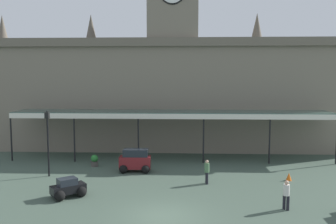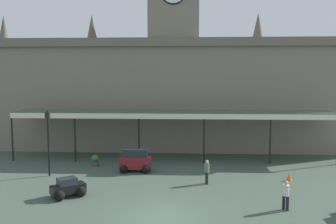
{
  "view_description": "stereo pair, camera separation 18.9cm",
  "coord_description": "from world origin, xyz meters",
  "px_view_note": "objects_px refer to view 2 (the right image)",
  "views": [
    {
      "loc": [
        1.08,
        -18.44,
        7.45
      ],
      "look_at": [
        0.0,
        6.37,
        4.91
      ],
      "focal_mm": 38.7,
      "sensor_mm": 36.0,
      "label": 1
    },
    {
      "loc": [
        1.27,
        -18.44,
        7.45
      ],
      "look_at": [
        0.0,
        6.37,
        4.91
      ],
      "focal_mm": 38.7,
      "sensor_mm": 36.0,
      "label": 2
    }
  ],
  "objects_px": {
    "traffic_cone": "(289,177)",
    "pedestrian_crossing_forecourt": "(207,171)",
    "victorian_lamppost": "(48,135)",
    "planter_by_canopy": "(95,160)",
    "pedestrian_beside_cars": "(286,194)",
    "car_maroon_van": "(136,161)",
    "car_black_sedan": "(68,189)"
  },
  "relations": [
    {
      "from": "car_black_sedan",
      "to": "traffic_cone",
      "type": "bearing_deg",
      "value": 15.87
    },
    {
      "from": "car_black_sedan",
      "to": "victorian_lamppost",
      "type": "relative_size",
      "value": 0.46
    },
    {
      "from": "pedestrian_crossing_forecourt",
      "to": "car_maroon_van",
      "type": "bearing_deg",
      "value": 151.56
    },
    {
      "from": "car_black_sedan",
      "to": "victorian_lamppost",
      "type": "distance_m",
      "value": 5.9
    },
    {
      "from": "victorian_lamppost",
      "to": "pedestrian_beside_cars",
      "type": "bearing_deg",
      "value": -21.15
    },
    {
      "from": "traffic_cone",
      "to": "pedestrian_crossing_forecourt",
      "type": "bearing_deg",
      "value": -169.9
    },
    {
      "from": "car_maroon_van",
      "to": "victorian_lamppost",
      "type": "distance_m",
      "value": 6.78
    },
    {
      "from": "car_maroon_van",
      "to": "planter_by_canopy",
      "type": "height_order",
      "value": "car_maroon_van"
    },
    {
      "from": "victorian_lamppost",
      "to": "planter_by_canopy",
      "type": "xyz_separation_m",
      "value": [
        2.66,
        3.0,
        -2.55
      ]
    },
    {
      "from": "car_maroon_van",
      "to": "planter_by_canopy",
      "type": "xyz_separation_m",
      "value": [
        -3.56,
        1.5,
        -0.32
      ]
    },
    {
      "from": "car_maroon_van",
      "to": "planter_by_canopy",
      "type": "bearing_deg",
      "value": 157.17
    },
    {
      "from": "car_black_sedan",
      "to": "pedestrian_beside_cars",
      "type": "xyz_separation_m",
      "value": [
        12.76,
        -1.57,
        0.41
      ]
    },
    {
      "from": "car_maroon_van",
      "to": "planter_by_canopy",
      "type": "relative_size",
      "value": 2.51
    },
    {
      "from": "planter_by_canopy",
      "to": "pedestrian_crossing_forecourt",
      "type": "bearing_deg",
      "value": -26.26
    },
    {
      "from": "car_maroon_van",
      "to": "victorian_lamppost",
      "type": "relative_size",
      "value": 0.49
    },
    {
      "from": "car_maroon_van",
      "to": "traffic_cone",
      "type": "relative_size",
      "value": 4.37
    },
    {
      "from": "pedestrian_crossing_forecourt",
      "to": "traffic_cone",
      "type": "height_order",
      "value": "pedestrian_crossing_forecourt"
    },
    {
      "from": "planter_by_canopy",
      "to": "traffic_cone",
      "type": "bearing_deg",
      "value": -12.74
    },
    {
      "from": "pedestrian_beside_cars",
      "to": "victorian_lamppost",
      "type": "relative_size",
      "value": 0.34
    },
    {
      "from": "pedestrian_crossing_forecourt",
      "to": "pedestrian_beside_cars",
      "type": "bearing_deg",
      "value": -48.78
    },
    {
      "from": "victorian_lamppost",
      "to": "car_maroon_van",
      "type": "bearing_deg",
      "value": 13.57
    },
    {
      "from": "car_maroon_van",
      "to": "pedestrian_beside_cars",
      "type": "distance_m",
      "value": 12.07
    },
    {
      "from": "victorian_lamppost",
      "to": "planter_by_canopy",
      "type": "height_order",
      "value": "victorian_lamppost"
    },
    {
      "from": "planter_by_canopy",
      "to": "car_maroon_van",
      "type": "bearing_deg",
      "value": -22.83
    },
    {
      "from": "traffic_cone",
      "to": "pedestrian_beside_cars",
      "type": "bearing_deg",
      "value": -107.39
    },
    {
      "from": "pedestrian_crossing_forecourt",
      "to": "planter_by_canopy",
      "type": "height_order",
      "value": "pedestrian_crossing_forecourt"
    },
    {
      "from": "car_black_sedan",
      "to": "pedestrian_beside_cars",
      "type": "bearing_deg",
      "value": -7.04
    },
    {
      "from": "pedestrian_crossing_forecourt",
      "to": "victorian_lamppost",
      "type": "bearing_deg",
      "value": 173.16
    },
    {
      "from": "pedestrian_crossing_forecourt",
      "to": "planter_by_canopy",
      "type": "relative_size",
      "value": 1.74
    },
    {
      "from": "pedestrian_beside_cars",
      "to": "victorian_lamppost",
      "type": "height_order",
      "value": "victorian_lamppost"
    },
    {
      "from": "car_black_sedan",
      "to": "pedestrian_beside_cars",
      "type": "height_order",
      "value": "pedestrian_beside_cars"
    },
    {
      "from": "pedestrian_beside_cars",
      "to": "pedestrian_crossing_forecourt",
      "type": "relative_size",
      "value": 1.0
    }
  ]
}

